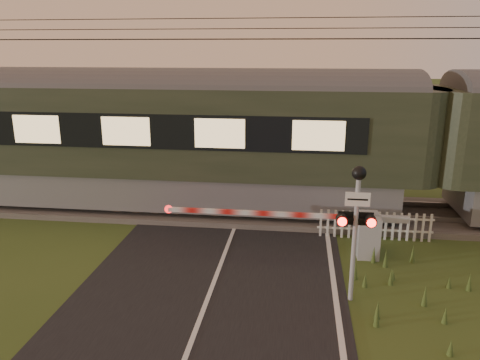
# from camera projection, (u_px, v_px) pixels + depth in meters

# --- Properties ---
(ground) EXTENTS (160.00, 160.00, 0.00)m
(ground) POSITION_uv_depth(u_px,v_px,m) (201.00, 318.00, 9.41)
(ground) COLOR #374C1D
(ground) RESTS_ON ground
(road) EXTENTS (6.00, 140.00, 0.03)m
(road) POSITION_uv_depth(u_px,v_px,m) (199.00, 324.00, 9.18)
(road) COLOR black
(road) RESTS_ON ground
(track_bed) EXTENTS (140.00, 3.40, 0.39)m
(track_bed) POSITION_uv_depth(u_px,v_px,m) (241.00, 209.00, 15.60)
(track_bed) COLOR #47423D
(track_bed) RESTS_ON ground
(overhead_wires) EXTENTS (120.00, 0.62, 0.62)m
(overhead_wires) POSITION_uv_depth(u_px,v_px,m) (241.00, 31.00, 14.06)
(overhead_wires) COLOR black
(overhead_wires) RESTS_ON ground
(train) EXTENTS (46.26, 3.19, 4.32)m
(train) POSITION_uv_depth(u_px,v_px,m) (430.00, 144.00, 14.23)
(train) COLOR slate
(train) RESTS_ON ground
(boom_gate) EXTENTS (6.42, 0.85, 1.13)m
(boom_gate) POSITION_uv_depth(u_px,v_px,m) (357.00, 232.00, 12.19)
(boom_gate) COLOR gray
(boom_gate) RESTS_ON ground
(crossing_signal) EXTENTS (0.76, 0.33, 2.98)m
(crossing_signal) POSITION_uv_depth(u_px,v_px,m) (357.00, 210.00, 9.54)
(crossing_signal) COLOR gray
(crossing_signal) RESTS_ON ground
(picket_fence) EXTENTS (3.22, 0.07, 0.82)m
(picket_fence) POSITION_uv_depth(u_px,v_px,m) (375.00, 225.00, 13.19)
(picket_fence) COLOR silver
(picket_fence) RESTS_ON ground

